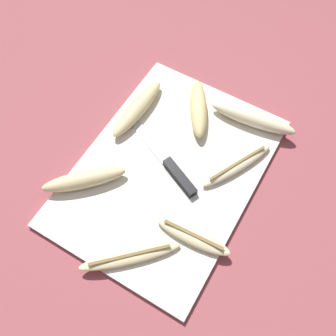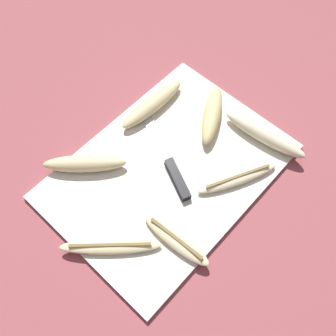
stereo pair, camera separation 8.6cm
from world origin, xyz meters
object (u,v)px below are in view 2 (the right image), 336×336
at_px(banana_pale_long, 237,178).
at_px(banana_cream_curved, 176,240).
at_px(knife, 173,170).
at_px(banana_soft_right, 110,246).
at_px(banana_golden_short, 212,115).
at_px(banana_ripe_center, 85,164).
at_px(banana_bright_far, 265,134).
at_px(banana_mellow_near, 152,104).

xyz_separation_m(banana_pale_long, banana_cream_curved, (-0.19, 0.00, 0.00)).
relative_size(knife, banana_cream_curved, 1.43).
height_order(banana_cream_curved, banana_soft_right, banana_cream_curved).
bearing_deg(banana_pale_long, banana_golden_short, 59.20).
relative_size(knife, banana_golden_short, 1.44).
height_order(banana_cream_curved, banana_ripe_center, banana_ripe_center).
xyz_separation_m(banana_golden_short, banana_bright_far, (0.04, -0.12, -0.00)).
relative_size(banana_pale_long, banana_bright_far, 0.88).
distance_m(banana_cream_curved, banana_bright_far, 0.32).
distance_m(knife, banana_mellow_near, 0.18).
bearing_deg(banana_soft_right, banana_mellow_near, 30.08).
xyz_separation_m(knife, banana_pale_long, (0.08, -0.12, 0.00)).
xyz_separation_m(banana_cream_curved, banana_soft_right, (-0.10, 0.09, -0.00)).
distance_m(knife, banana_soft_right, 0.21).
bearing_deg(banana_pale_long, banana_soft_right, 162.33).
height_order(banana_pale_long, banana_ripe_center, banana_ripe_center).
xyz_separation_m(banana_pale_long, banana_ripe_center, (-0.20, 0.27, 0.01)).
xyz_separation_m(banana_ripe_center, banana_soft_right, (-0.09, -0.17, -0.01)).
height_order(knife, banana_golden_short, banana_golden_short).
relative_size(banana_pale_long, banana_cream_curved, 1.11).
bearing_deg(banana_ripe_center, banana_cream_curved, -87.79).
xyz_separation_m(banana_mellow_near, banana_soft_right, (-0.31, -0.18, -0.01)).
bearing_deg(knife, banana_pale_long, -31.83).
distance_m(banana_golden_short, banana_bright_far, 0.13).
distance_m(knife, banana_cream_curved, 0.16).
distance_m(banana_cream_curved, banana_golden_short, 0.31).
bearing_deg(banana_golden_short, banana_soft_right, -172.27).
bearing_deg(banana_mellow_near, banana_cream_curved, -128.06).
xyz_separation_m(knife, banana_bright_far, (0.20, -0.10, 0.01)).
height_order(banana_soft_right, banana_bright_far, banana_bright_far).
relative_size(banana_cream_curved, banana_bright_far, 0.79).
height_order(banana_cream_curved, banana_mellow_near, banana_mellow_near).
height_order(banana_pale_long, banana_bright_far, banana_bright_far).
relative_size(knife, banana_mellow_near, 1.23).
height_order(banana_pale_long, banana_soft_right, banana_pale_long).
height_order(banana_pale_long, banana_golden_short, banana_golden_short).
relative_size(banana_golden_short, banana_soft_right, 0.95).
relative_size(banana_pale_long, banana_golden_short, 1.12).
height_order(banana_golden_short, banana_bright_far, banana_golden_short).
bearing_deg(banana_cream_curved, banana_ripe_center, 92.21).
distance_m(banana_golden_short, banana_ripe_center, 0.31).
relative_size(knife, banana_pale_long, 1.29).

